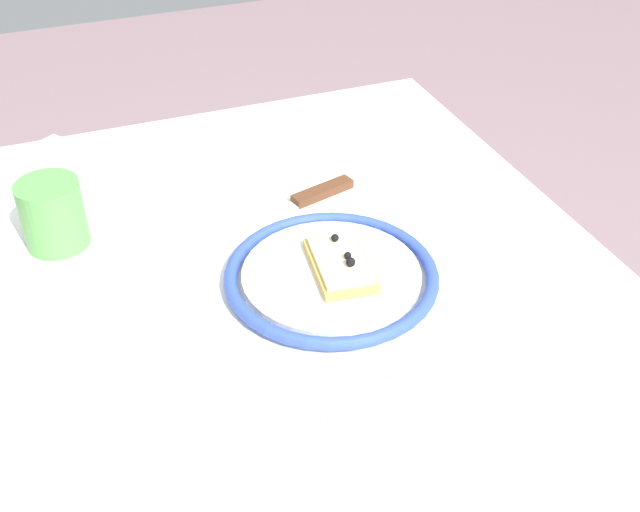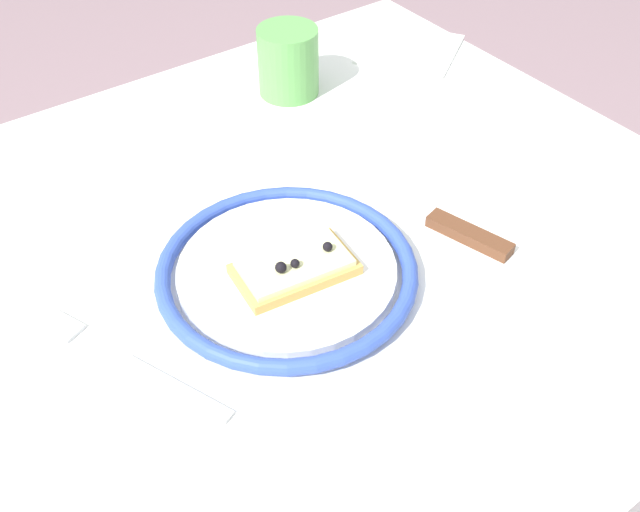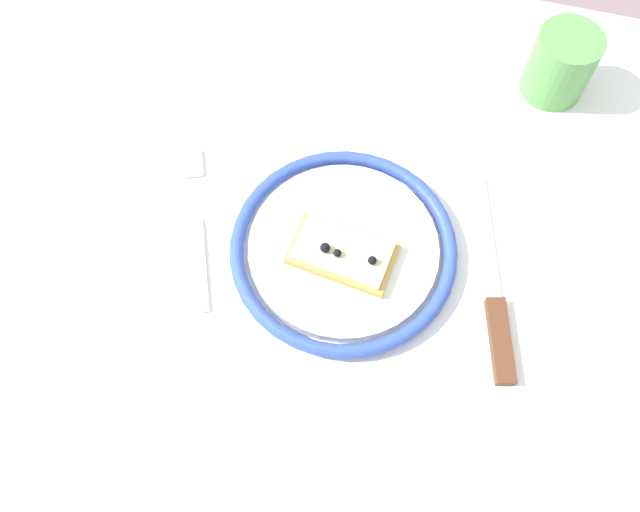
% 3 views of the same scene
% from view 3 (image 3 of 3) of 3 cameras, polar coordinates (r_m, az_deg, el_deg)
% --- Properties ---
extents(ground_plane, '(6.00, 6.00, 0.00)m').
position_cam_3_polar(ground_plane, '(1.42, 0.09, -10.23)').
color(ground_plane, gray).
extents(dining_table, '(1.01, 0.76, 0.72)m').
position_cam_3_polar(dining_table, '(0.82, 0.15, 0.77)').
color(dining_table, white).
rests_on(dining_table, ground_plane).
extents(plate, '(0.24, 0.24, 0.02)m').
position_cam_3_polar(plate, '(0.71, 2.03, 0.63)').
color(plate, white).
rests_on(plate, dining_table).
extents(pizza_slice_near, '(0.12, 0.07, 0.03)m').
position_cam_3_polar(pizza_slice_near, '(0.69, 1.96, 0.26)').
color(pizza_slice_near, tan).
rests_on(pizza_slice_near, plate).
extents(knife, '(0.08, 0.24, 0.01)m').
position_cam_3_polar(knife, '(0.71, 14.88, -4.56)').
color(knife, silver).
rests_on(knife, dining_table).
extents(fork, '(0.09, 0.19, 0.00)m').
position_cam_3_polar(fork, '(0.74, -10.47, 2.64)').
color(fork, silver).
rests_on(fork, dining_table).
extents(cup, '(0.08, 0.08, 0.08)m').
position_cam_3_polar(cup, '(0.85, 19.99, 15.23)').
color(cup, '#599E4C').
rests_on(cup, dining_table).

